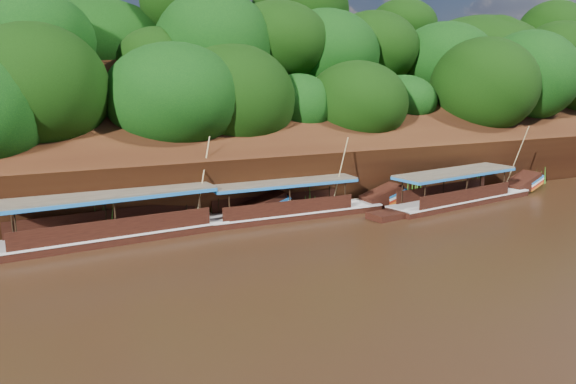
# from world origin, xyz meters

# --- Properties ---
(ground) EXTENTS (160.00, 160.00, 0.00)m
(ground) POSITION_xyz_m (0.00, 0.00, 0.00)
(ground) COLOR black
(ground) RESTS_ON ground
(riverbank) EXTENTS (120.00, 30.06, 19.40)m
(riverbank) POSITION_xyz_m (-0.01, 22.73, 1.89)
(riverbank) COLOR black
(riverbank) RESTS_ON ground
(boat_0) EXTENTS (14.13, 3.96, 5.40)m
(boat_0) POSITION_xyz_m (10.55, 6.70, 0.51)
(boat_0) COLOR black
(boat_0) RESTS_ON ground
(boat_1) EXTENTS (13.36, 2.43, 5.16)m
(boat_1) POSITION_xyz_m (-0.96, 8.27, 0.52)
(boat_1) COLOR black
(boat_1) RESTS_ON ground
(boat_2) EXTENTS (16.27, 3.54, 5.53)m
(boat_2) POSITION_xyz_m (-10.54, 8.09, 0.57)
(boat_2) COLOR black
(boat_2) RESTS_ON ground
(reeds) EXTENTS (48.87, 2.22, 2.07)m
(reeds) POSITION_xyz_m (-3.22, 9.56, 0.86)
(reeds) COLOR #326E1B
(reeds) RESTS_ON ground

